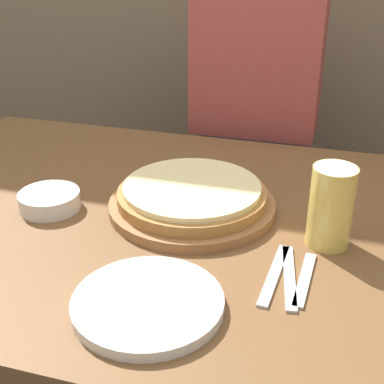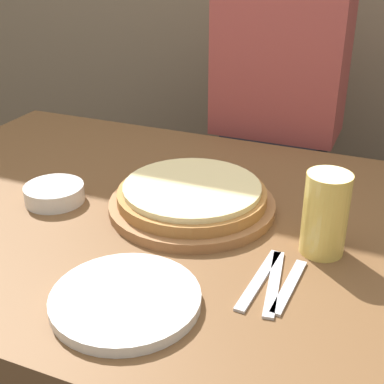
{
  "view_description": "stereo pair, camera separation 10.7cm",
  "coord_description": "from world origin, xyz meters",
  "px_view_note": "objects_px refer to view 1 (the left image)",
  "views": [
    {
      "loc": [
        0.31,
        -0.89,
        1.29
      ],
      "look_at": [
        0.04,
        0.03,
        0.81
      ],
      "focal_mm": 50.0,
      "sensor_mm": 36.0,
      "label": 1
    },
    {
      "loc": [
        0.41,
        -0.85,
        1.29
      ],
      "look_at": [
        0.04,
        0.03,
        0.81
      ],
      "focal_mm": 50.0,
      "sensor_mm": 36.0,
      "label": 2
    }
  ],
  "objects_px": {
    "side_bowl": "(50,200)",
    "dinner_knife": "(289,277)",
    "beer_glass": "(331,203)",
    "dinner_plate": "(148,303)",
    "diner_person": "(253,156)",
    "fork": "(274,274)",
    "pizza_on_board": "(192,198)",
    "spoon": "(305,279)"
  },
  "relations": [
    {
      "from": "diner_person",
      "to": "side_bowl",
      "type": "bearing_deg",
      "value": -115.07
    },
    {
      "from": "beer_glass",
      "to": "fork",
      "type": "relative_size",
      "value": 0.83
    },
    {
      "from": "spoon",
      "to": "pizza_on_board",
      "type": "bearing_deg",
      "value": 143.19
    },
    {
      "from": "spoon",
      "to": "dinner_knife",
      "type": "bearing_deg",
      "value": 180.0
    },
    {
      "from": "beer_glass",
      "to": "side_bowl",
      "type": "relative_size",
      "value": 1.21
    },
    {
      "from": "dinner_knife",
      "to": "diner_person",
      "type": "xyz_separation_m",
      "value": [
        -0.2,
        0.76,
        -0.11
      ]
    },
    {
      "from": "dinner_plate",
      "to": "dinner_knife",
      "type": "bearing_deg",
      "value": 35.09
    },
    {
      "from": "dinner_plate",
      "to": "side_bowl",
      "type": "xyz_separation_m",
      "value": [
        -0.31,
        0.25,
        0.01
      ]
    },
    {
      "from": "dinner_plate",
      "to": "beer_glass",
      "type": "bearing_deg",
      "value": 47.08
    },
    {
      "from": "beer_glass",
      "to": "dinner_knife",
      "type": "distance_m",
      "value": 0.16
    },
    {
      "from": "side_bowl",
      "to": "spoon",
      "type": "height_order",
      "value": "side_bowl"
    },
    {
      "from": "fork",
      "to": "diner_person",
      "type": "distance_m",
      "value": 0.79
    },
    {
      "from": "pizza_on_board",
      "to": "diner_person",
      "type": "bearing_deg",
      "value": 87.46
    },
    {
      "from": "beer_glass",
      "to": "spoon",
      "type": "relative_size",
      "value": 0.97
    },
    {
      "from": "pizza_on_board",
      "to": "beer_glass",
      "type": "xyz_separation_m",
      "value": [
        0.27,
        -0.06,
        0.06
      ]
    },
    {
      "from": "dinner_plate",
      "to": "fork",
      "type": "height_order",
      "value": "dinner_plate"
    },
    {
      "from": "spoon",
      "to": "diner_person",
      "type": "relative_size",
      "value": 0.11
    },
    {
      "from": "pizza_on_board",
      "to": "dinner_plate",
      "type": "xyz_separation_m",
      "value": [
        0.02,
        -0.32,
        -0.02
      ]
    },
    {
      "from": "fork",
      "to": "dinner_plate",
      "type": "bearing_deg",
      "value": -141.16
    },
    {
      "from": "beer_glass",
      "to": "spoon",
      "type": "bearing_deg",
      "value": -101.68
    },
    {
      "from": "beer_glass",
      "to": "spoon",
      "type": "distance_m",
      "value": 0.15
    },
    {
      "from": "dinner_knife",
      "to": "beer_glass",
      "type": "bearing_deg",
      "value": 68.15
    },
    {
      "from": "beer_glass",
      "to": "dinner_knife",
      "type": "xyz_separation_m",
      "value": [
        -0.05,
        -0.13,
        -0.08
      ]
    },
    {
      "from": "side_bowl",
      "to": "dinner_plate",
      "type": "bearing_deg",
      "value": -38.79
    },
    {
      "from": "beer_glass",
      "to": "diner_person",
      "type": "distance_m",
      "value": 0.71
    },
    {
      "from": "beer_glass",
      "to": "diner_person",
      "type": "height_order",
      "value": "diner_person"
    },
    {
      "from": "beer_glass",
      "to": "dinner_knife",
      "type": "height_order",
      "value": "beer_glass"
    },
    {
      "from": "side_bowl",
      "to": "fork",
      "type": "xyz_separation_m",
      "value": [
        0.48,
        -0.11,
        -0.02
      ]
    },
    {
      "from": "beer_glass",
      "to": "dinner_plate",
      "type": "xyz_separation_m",
      "value": [
        -0.25,
        -0.27,
        -0.07
      ]
    },
    {
      "from": "fork",
      "to": "dinner_knife",
      "type": "height_order",
      "value": "same"
    },
    {
      "from": "dinner_knife",
      "to": "spoon",
      "type": "distance_m",
      "value": 0.03
    },
    {
      "from": "side_bowl",
      "to": "dinner_knife",
      "type": "relative_size",
      "value": 0.69
    },
    {
      "from": "pizza_on_board",
      "to": "dinner_knife",
      "type": "xyz_separation_m",
      "value": [
        0.22,
        -0.18,
        -0.02
      ]
    },
    {
      "from": "beer_glass",
      "to": "dinner_knife",
      "type": "relative_size",
      "value": 0.83
    },
    {
      "from": "beer_glass",
      "to": "fork",
      "type": "height_order",
      "value": "beer_glass"
    },
    {
      "from": "side_bowl",
      "to": "diner_person",
      "type": "distance_m",
      "value": 0.74
    },
    {
      "from": "side_bowl",
      "to": "dinner_knife",
      "type": "xyz_separation_m",
      "value": [
        0.5,
        -0.11,
        -0.02
      ]
    },
    {
      "from": "pizza_on_board",
      "to": "dinner_knife",
      "type": "relative_size",
      "value": 1.86
    },
    {
      "from": "pizza_on_board",
      "to": "spoon",
      "type": "distance_m",
      "value": 0.31
    },
    {
      "from": "pizza_on_board",
      "to": "spoon",
      "type": "xyz_separation_m",
      "value": [
        0.25,
        -0.18,
        -0.02
      ]
    },
    {
      "from": "pizza_on_board",
      "to": "dinner_plate",
      "type": "distance_m",
      "value": 0.32
    },
    {
      "from": "dinner_plate",
      "to": "side_bowl",
      "type": "bearing_deg",
      "value": 141.21
    }
  ]
}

